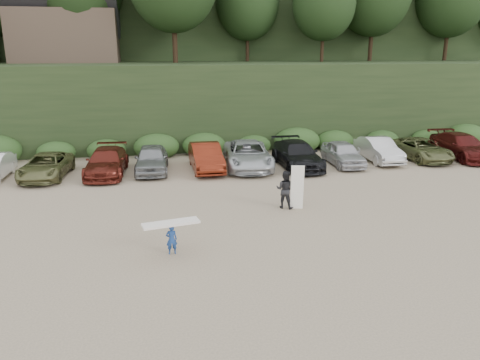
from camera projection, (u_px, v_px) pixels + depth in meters
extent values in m
plane|color=tan|center=(297.00, 228.00, 19.09)|extent=(120.00, 120.00, 0.00)
cube|color=black|center=(220.00, 99.00, 39.09)|extent=(80.00, 14.00, 6.00)
cube|color=black|center=(197.00, 40.00, 54.77)|extent=(90.00, 30.00, 16.00)
cube|color=#2B491E|center=(228.00, 145.00, 32.55)|extent=(46.20, 2.00, 1.20)
cube|color=brown|center=(67.00, 37.00, 37.50)|extent=(8.00, 6.00, 4.00)
imported|color=#64673B|center=(46.00, 166.00, 26.38)|extent=(2.64, 5.04, 1.35)
imported|color=#5D1D15|center=(107.00, 162.00, 26.98)|extent=(2.44, 5.33, 1.51)
imported|color=gray|center=(152.00, 159.00, 27.59)|extent=(2.10, 4.73, 1.58)
imported|color=maroon|center=(206.00, 157.00, 28.00)|extent=(1.78, 4.90, 1.60)
imported|color=#B8BCC0|center=(248.00, 155.00, 28.53)|extent=(3.16, 6.03, 1.62)
imported|color=black|center=(297.00, 155.00, 28.71)|extent=(2.31, 5.46, 1.57)
imported|color=#B6B6BB|center=(343.00, 153.00, 29.27)|extent=(1.82, 4.39, 1.49)
imported|color=silver|center=(378.00, 150.00, 30.25)|extent=(1.67, 4.64, 1.52)
imported|color=#5D6339|center=(421.00, 149.00, 30.71)|extent=(2.58, 5.12, 1.39)
imported|color=#4B1311|center=(462.00, 146.00, 31.07)|extent=(2.43, 5.63, 1.62)
imported|color=navy|center=(172.00, 239.00, 16.54)|extent=(0.41, 0.28, 1.09)
cube|color=white|center=(171.00, 223.00, 16.37)|extent=(2.07, 0.94, 0.08)
imported|color=black|center=(285.00, 189.00, 21.28)|extent=(1.07, 1.01, 1.75)
cube|color=white|center=(297.00, 187.00, 21.04)|extent=(0.63, 0.41, 2.07)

